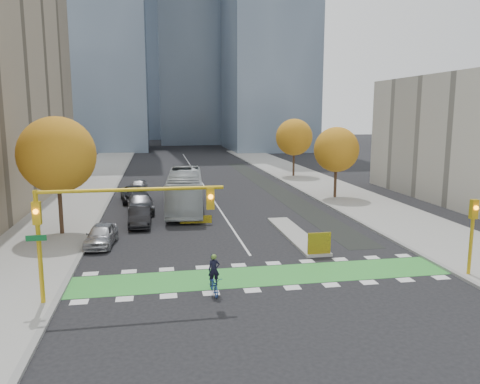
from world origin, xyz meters
name	(u,v)px	position (x,y,z in m)	size (l,w,h in m)	color
ground	(270,286)	(0.00, 0.00, 0.00)	(300.00, 300.00, 0.00)	black
sidewalk_west	(62,211)	(-13.50, 20.00, 0.07)	(7.00, 120.00, 0.15)	gray
sidewalk_east	(357,201)	(13.50, 20.00, 0.07)	(7.00, 120.00, 0.15)	gray
curb_west	(104,210)	(-10.00, 20.00, 0.07)	(0.30, 120.00, 0.16)	gray
curb_east	(323,202)	(10.00, 20.00, 0.07)	(0.30, 120.00, 0.16)	gray
bike_crossing	(264,276)	(0.00, 1.50, 0.01)	(20.00, 3.00, 0.01)	green
centre_line	(198,177)	(0.00, 40.00, 0.01)	(0.15, 70.00, 0.01)	silver
bike_lane_paint	(271,187)	(7.50, 30.00, 0.01)	(2.50, 50.00, 0.01)	black
median_island	(295,235)	(4.00, 9.00, 0.08)	(1.60, 10.00, 0.16)	gray
hazard_board	(319,243)	(4.00, 4.20, 0.80)	(1.40, 0.12, 1.30)	yellow
tower_ne	(268,14)	(20.00, 85.00, 30.00)	(18.00, 24.00, 60.00)	#47566B
tower_far	(156,14)	(-4.00, 140.00, 40.00)	(26.00, 26.00, 80.00)	#47566B
tree_west	(57,155)	(-12.00, 12.00, 5.62)	(5.20, 5.20, 8.22)	#332114
tree_east_near	(336,150)	(12.00, 22.00, 4.86)	(4.40, 4.40, 7.08)	#332114
tree_east_far	(294,137)	(12.50, 38.00, 5.24)	(4.80, 4.80, 7.65)	#332114
traffic_signal_west	(99,215)	(-7.93, -0.51, 4.03)	(8.53, 0.56, 5.20)	#BF9914
traffic_signal_east	(472,226)	(10.50, -0.51, 2.73)	(0.35, 0.43, 4.10)	#BF9914
cyclist	(214,281)	(-2.86, -0.50, 0.65)	(0.71, 1.72, 1.95)	navy
bus	(185,190)	(-3.00, 19.20, 1.72)	(2.89, 12.33, 3.43)	#ACB2B4
parked_car_a	(101,235)	(-9.00, 8.83, 0.70)	(1.66, 4.13, 1.41)	#A9AAAF
parked_car_b	(140,216)	(-6.72, 13.83, 0.74)	(1.56, 4.47, 1.47)	black
parked_car_c	(140,203)	(-6.83, 18.83, 0.78)	(2.19, 5.38, 1.56)	#45464A
parked_car_d	(134,194)	(-7.54, 23.83, 0.73)	(2.42, 5.25, 1.46)	black
parked_car_e	(139,186)	(-7.35, 29.56, 0.68)	(1.60, 3.97, 1.35)	#95959A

